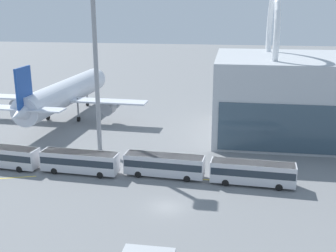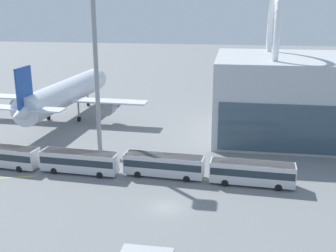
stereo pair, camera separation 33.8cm
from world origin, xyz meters
name	(u,v)px [view 1 (the left image)]	position (x,y,z in m)	size (l,w,h in m)	color
ground_plane	(167,207)	(0.00, 0.00, 0.00)	(440.00, 440.00, 0.00)	slate
airliner_at_gate_near	(64,94)	(-28.86, 38.18, 5.76)	(37.98, 42.95, 14.02)	silver
shuttle_bus_0	(3,155)	(-27.66, 9.58, 1.97)	(12.11, 3.96, 3.37)	silver
shuttle_bus_1	(80,161)	(-14.78, 9.08, 1.97)	(12.04, 3.50, 3.37)	silver
shuttle_bus_2	(164,164)	(-1.90, 9.69, 1.97)	(12.06, 3.58, 3.37)	silver
shuttle_bus_3	(253,172)	(10.98, 8.63, 1.97)	(12.03, 3.45, 3.37)	silver
floodlight_mast	(96,58)	(-15.02, 19.65, 16.25)	(2.70, 2.70, 26.67)	gray
lane_stripe_2	(215,180)	(5.66, 9.50, 0.00)	(9.20, 0.25, 0.01)	yellow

